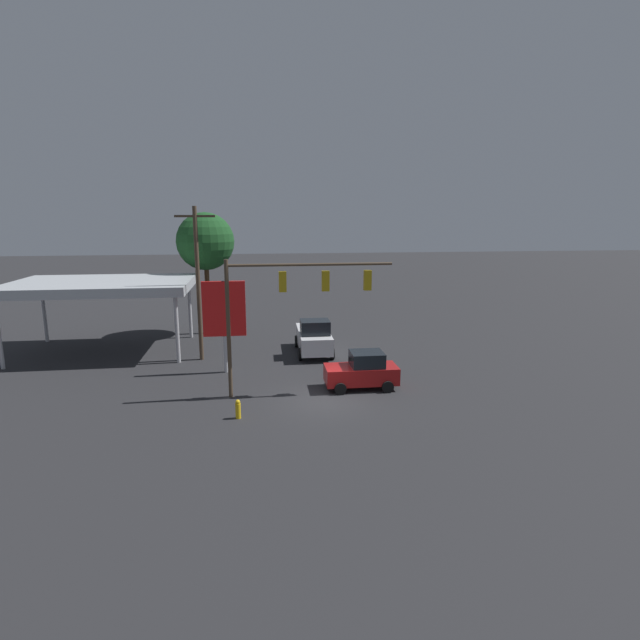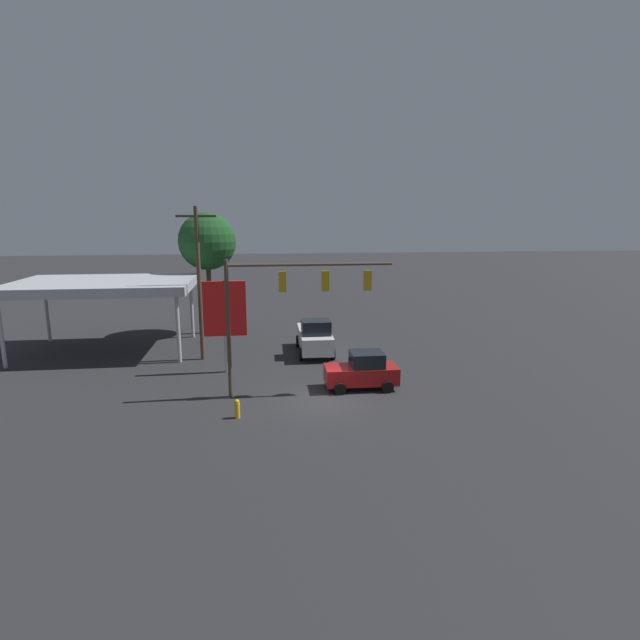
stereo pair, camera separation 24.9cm
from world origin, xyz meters
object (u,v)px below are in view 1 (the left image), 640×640
at_px(street_tree, 205,242).
at_px(traffic_signal_assembly, 291,294).
at_px(utility_pole, 198,280).
at_px(price_sign, 224,311).
at_px(pickup_parked, 314,337).
at_px(fire_hydrant, 238,409).
at_px(hatchback_crossing, 362,371).

bearing_deg(street_tree, traffic_signal_assembly, 110.18).
relative_size(utility_pole, price_sign, 1.78).
relative_size(price_sign, pickup_parked, 1.02).
bearing_deg(price_sign, street_tree, -80.03).
height_order(traffic_signal_assembly, utility_pole, utility_pole).
bearing_deg(fire_hydrant, price_sign, -83.01).
bearing_deg(hatchback_crossing, street_tree, -56.30).
xyz_separation_m(utility_pole, fire_hydrant, (-2.54, 9.87, -4.61)).
xyz_separation_m(price_sign, fire_hydrant, (-0.86, 6.99, -3.17)).
bearing_deg(utility_pole, traffic_signal_assembly, 126.34).
bearing_deg(street_tree, pickup_parked, 136.79).
distance_m(traffic_signal_assembly, price_sign, 5.67).
height_order(traffic_signal_assembly, pickup_parked, traffic_signal_assembly).
relative_size(traffic_signal_assembly, street_tree, 0.89).
distance_m(street_tree, fire_hydrant, 18.66).
distance_m(traffic_signal_assembly, utility_pole, 8.75).
distance_m(price_sign, fire_hydrant, 7.73).
relative_size(utility_pole, fire_hydrant, 10.84).
xyz_separation_m(traffic_signal_assembly, hatchback_crossing, (-3.77, -0.41, -4.23)).
bearing_deg(pickup_parked, traffic_signal_assembly, -14.19).
height_order(utility_pole, price_sign, utility_pole).
distance_m(pickup_parked, street_tree, 11.72).
distance_m(utility_pole, fire_hydrant, 11.19).
height_order(traffic_signal_assembly, fire_hydrant, traffic_signal_assembly).
height_order(pickup_parked, street_tree, street_tree).
xyz_separation_m(utility_pole, street_tree, (0.12, -7.38, 1.99)).
relative_size(utility_pole, hatchback_crossing, 2.49).
xyz_separation_m(traffic_signal_assembly, fire_hydrant, (2.64, 2.82, -4.74)).
distance_m(utility_pole, hatchback_crossing, 11.88).
bearing_deg(street_tree, fire_hydrant, 98.77).
relative_size(traffic_signal_assembly, pickup_parked, 1.57).
bearing_deg(street_tree, price_sign, 99.97).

